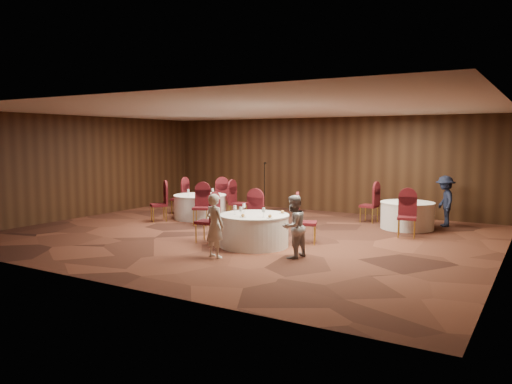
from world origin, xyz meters
The scene contains 15 objects.
ground centered at (0.00, 0.00, 0.00)m, with size 12.00×12.00×0.00m, color black.
room_shell centered at (0.00, 0.00, 1.96)m, with size 12.00×12.00×12.00m.
table_main centered at (0.94, -1.12, 0.38)m, with size 1.61×1.61×0.74m.
table_left centered at (-2.61, 1.52, 0.38)m, with size 1.64×1.64×0.74m.
table_right centered at (3.39, 3.00, 0.38)m, with size 1.46×1.46×0.74m.
chairs_main centered at (0.64, -0.46, 0.50)m, with size 2.75×1.99×1.00m.
chairs_left centered at (-2.64, 1.58, 0.50)m, with size 2.89×3.14×1.00m.
chairs_right centered at (2.91, 2.66, 0.50)m, with size 2.13×2.32×1.00m.
tabletop_main centered at (1.06, -1.27, 0.84)m, with size 1.08×1.10×0.22m.
tabletop_left centered at (-2.62, 1.51, 0.82)m, with size 0.82×0.81×0.22m.
tabletop_right centered at (3.63, 2.77, 0.90)m, with size 0.08×0.08×0.22m.
mic_stand centered at (-1.74, 4.04, 0.49)m, with size 0.24×0.24×1.68m.
woman_a centered at (0.80, -2.49, 0.67)m, with size 0.49×0.32×1.34m, color silver.
woman_b centered at (2.21, -1.68, 0.66)m, with size 0.64×0.50×1.31m, color #9E9DA2.
man_c centered at (4.21, 3.89, 0.72)m, with size 0.93×0.54×1.44m, color black.
Camera 1 is at (6.75, -10.83, 2.45)m, focal length 35.00 mm.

